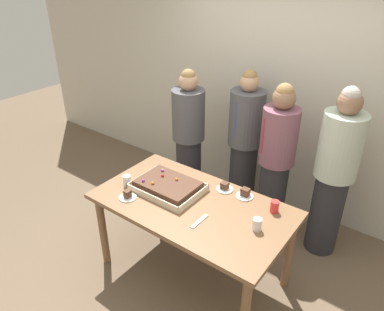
% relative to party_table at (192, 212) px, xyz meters
% --- Properties ---
extents(ground_plane, '(12.00, 12.00, 0.00)m').
position_rel_party_table_xyz_m(ground_plane, '(0.00, 0.00, -0.70)').
color(ground_plane, brown).
extents(interior_back_panel, '(8.00, 0.12, 3.00)m').
position_rel_party_table_xyz_m(interior_back_panel, '(0.00, 1.60, 0.80)').
color(interior_back_panel, beige).
rests_on(interior_back_panel, ground_plane).
extents(party_table, '(1.66, 0.92, 0.80)m').
position_rel_party_table_xyz_m(party_table, '(0.00, 0.00, 0.00)').
color(party_table, brown).
rests_on(party_table, ground_plane).
extents(sheet_cake, '(0.59, 0.43, 0.11)m').
position_rel_party_table_xyz_m(sheet_cake, '(-0.29, 0.03, 0.14)').
color(sheet_cake, beige).
rests_on(sheet_cake, party_table).
extents(plated_slice_near_left, '(0.15, 0.15, 0.08)m').
position_rel_party_table_xyz_m(plated_slice_near_left, '(0.30, 0.35, 0.12)').
color(plated_slice_near_left, white).
rests_on(plated_slice_near_left, party_table).
extents(plated_slice_near_right, '(0.15, 0.15, 0.08)m').
position_rel_party_table_xyz_m(plated_slice_near_right, '(-0.48, -0.27, 0.12)').
color(plated_slice_near_right, white).
rests_on(plated_slice_near_right, party_table).
extents(plated_slice_far_left, '(0.15, 0.15, 0.07)m').
position_rel_party_table_xyz_m(plated_slice_far_left, '(0.11, 0.33, 0.12)').
color(plated_slice_far_left, white).
rests_on(plated_slice_far_left, party_table).
extents(drink_cup_nearest, '(0.07, 0.07, 0.10)m').
position_rel_party_table_xyz_m(drink_cup_nearest, '(0.59, 0.02, 0.15)').
color(drink_cup_nearest, white).
rests_on(drink_cup_nearest, party_table).
extents(drink_cup_middle, '(0.07, 0.07, 0.10)m').
position_rel_party_table_xyz_m(drink_cup_middle, '(0.60, 0.30, 0.15)').
color(drink_cup_middle, red).
rests_on(drink_cup_middle, party_table).
extents(drink_cup_far_end, '(0.07, 0.07, 0.10)m').
position_rel_party_table_xyz_m(drink_cup_far_end, '(-0.63, -0.13, 0.15)').
color(drink_cup_far_end, white).
rests_on(drink_cup_far_end, party_table).
extents(cake_server_utensil, '(0.03, 0.20, 0.01)m').
position_rel_party_table_xyz_m(cake_server_utensil, '(0.19, -0.16, 0.10)').
color(cake_server_utensil, silver).
rests_on(cake_server_utensil, party_table).
extents(person_serving_front, '(0.36, 0.36, 1.60)m').
position_rel_party_table_xyz_m(person_serving_front, '(-0.76, 0.94, 0.12)').
color(person_serving_front, '#28282D').
rests_on(person_serving_front, ground_plane).
extents(person_green_shirt_behind, '(0.37, 0.37, 1.70)m').
position_rel_party_table_xyz_m(person_green_shirt_behind, '(0.83, 1.06, 0.17)').
color(person_green_shirt_behind, '#28282D').
rests_on(person_green_shirt_behind, ground_plane).
extents(person_striped_tie_right, '(0.35, 0.35, 1.63)m').
position_rel_party_table_xyz_m(person_striped_tie_right, '(0.29, 0.99, 0.15)').
color(person_striped_tie_right, '#28282D').
rests_on(person_striped_tie_right, ground_plane).
extents(person_far_right_suit, '(0.37, 0.37, 1.64)m').
position_rel_party_table_xyz_m(person_far_right_suit, '(-0.17, 1.19, 0.14)').
color(person_far_right_suit, '#28282D').
rests_on(person_far_right_suit, ground_plane).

